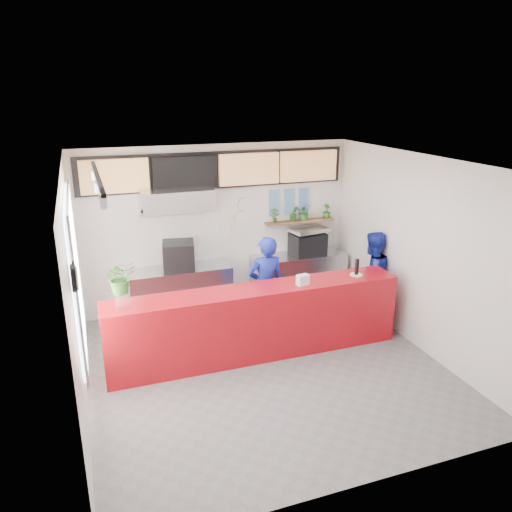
{
  "coord_description": "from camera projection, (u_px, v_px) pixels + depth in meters",
  "views": [
    {
      "loc": [
        -2.3,
        -6.04,
        3.89
      ],
      "look_at": [
        0.1,
        0.7,
        1.5
      ],
      "focal_mm": 35.0,
      "sensor_mm": 36.0,
      "label": 1
    }
  ],
  "objects": [
    {
      "name": "herb_a",
      "position": [
        275.0,
        215.0,
        9.32
      ],
      "size": [
        0.16,
        0.12,
        0.28
      ],
      "primitive_type": "imported",
      "rotation": [
        0.0,
        0.0,
        -0.13
      ],
      "color": "#2F6523",
      "rests_on": "herb_shelf"
    },
    {
      "name": "photo_frame_d",
      "position": [
        274.0,
        210.0,
        9.37
      ],
      "size": [
        0.2,
        0.02,
        0.25
      ],
      "primitive_type": "cube",
      "color": "#598CBF",
      "rests_on": "wall_back"
    },
    {
      "name": "espresso_tray",
      "position": [
        308.0,
        229.0,
        9.42
      ],
      "size": [
        0.78,
        0.61,
        0.07
      ],
      "primitive_type": "cube",
      "rotation": [
        0.0,
        0.0,
        0.19
      ],
      "color": "#B1B4B9",
      "rests_on": "espresso_machine"
    },
    {
      "name": "wall_right",
      "position": [
        418.0,
        253.0,
        7.68
      ],
      "size": [
        0.0,
        5.0,
        5.0
      ],
      "primitive_type": "plane",
      "rotation": [
        1.57,
        0.0,
        -1.57
      ],
      "color": "white",
      "rests_on": "ground"
    },
    {
      "name": "menu_board_mid_right",
      "position": [
        249.0,
        169.0,
        8.86
      ],
      "size": [
        1.1,
        0.1,
        0.55
      ],
      "primitive_type": "cube",
      "color": "tan",
      "rests_on": "wall_back"
    },
    {
      "name": "napkin_holder",
      "position": [
        303.0,
        280.0,
        7.48
      ],
      "size": [
        0.2,
        0.14,
        0.16
      ],
      "primitive_type": "cube",
      "rotation": [
        0.0,
        0.0,
        0.18
      ],
      "color": "white",
      "rests_on": "service_counter"
    },
    {
      "name": "basil_vase",
      "position": [
        121.0,
        277.0,
        6.56
      ],
      "size": [
        0.47,
        0.43,
        0.45
      ],
      "primitive_type": "imported",
      "rotation": [
        0.0,
        0.0,
        0.24
      ],
      "color": "#2F6523",
      "rests_on": "glass_vase"
    },
    {
      "name": "menu_board_far_right",
      "position": [
        308.0,
        166.0,
        9.23
      ],
      "size": [
        1.1,
        0.1,
        0.55
      ],
      "primitive_type": "cube",
      "color": "tan",
      "rests_on": "wall_back"
    },
    {
      "name": "cream_band",
      "position": [
        216.0,
        167.0,
        8.76
      ],
      "size": [
        5.0,
        0.02,
        0.8
      ],
      "primitive_type": "cube",
      "color": "beige",
      "rests_on": "wall_back"
    },
    {
      "name": "wall_clock_face",
      "position": [
        77.0,
        278.0,
        5.13
      ],
      "size": [
        0.02,
        0.26,
        0.26
      ],
      "primitive_type": "cylinder",
      "rotation": [
        0.0,
        1.57,
        0.0
      ],
      "color": "white",
      "rests_on": "wall_left"
    },
    {
      "name": "wall_left",
      "position": [
        75.0,
        296.0,
        6.09
      ],
      "size": [
        0.0,
        5.0,
        5.0
      ],
      "primitive_type": "plane",
      "rotation": [
        1.57,
        0.0,
        1.57
      ],
      "color": "white",
      "rests_on": "ground"
    },
    {
      "name": "dec_plate_a",
      "position": [
        226.0,
        214.0,
        9.06
      ],
      "size": [
        0.24,
        0.03,
        0.24
      ],
      "primitive_type": "cylinder",
      "rotation": [
        1.57,
        0.0,
        0.0
      ],
      "color": "silver",
      "rests_on": "wall_back"
    },
    {
      "name": "hood_lip",
      "position": [
        177.0,
        211.0,
        8.41
      ],
      "size": [
        1.2,
        0.69,
        0.31
      ],
      "primitive_type": "cube",
      "rotation": [
        -0.35,
        0.0,
        0.0
      ],
      "color": "#B2B5BA",
      "rests_on": "ceiling"
    },
    {
      "name": "staff_right",
      "position": [
        371.0,
        276.0,
        8.67
      ],
      "size": [
        0.87,
        0.73,
        1.61
      ],
      "primitive_type": "imported",
      "rotation": [
        0.0,
        0.0,
        3.31
      ],
      "color": "navy",
      "rests_on": "ground"
    },
    {
      "name": "photo_frame_c",
      "position": [
        304.0,
        194.0,
        9.48
      ],
      "size": [
        0.2,
        0.02,
        0.25
      ],
      "primitive_type": "cube",
      "color": "#598CBF",
      "rests_on": "wall_back"
    },
    {
      "name": "herb_b",
      "position": [
        294.0,
        213.0,
        9.44
      ],
      "size": [
        0.17,
        0.15,
        0.29
      ],
      "primitive_type": "imported",
      "rotation": [
        0.0,
        0.0,
        -0.1
      ],
      "color": "#2F6523",
      "rests_on": "herb_shelf"
    },
    {
      "name": "prep_bench",
      "position": [
        181.0,
        292.0,
        8.93
      ],
      "size": [
        1.8,
        0.6,
        0.9
      ],
      "primitive_type": "cube",
      "color": "#B2B5BA",
      "rests_on": "ground"
    },
    {
      "name": "herb_shelf",
      "position": [
        300.0,
        221.0,
        9.54
      ],
      "size": [
        1.4,
        0.18,
        0.04
      ],
      "primitive_type": "cube",
      "color": "brown",
      "rests_on": "wall_back"
    },
    {
      "name": "menu_board_far_left",
      "position": [
        115.0,
        176.0,
        8.12
      ],
      "size": [
        1.1,
        0.1,
        0.55
      ],
      "primitive_type": "cube",
      "color": "tan",
      "rests_on": "wall_back"
    },
    {
      "name": "dec_plate_c",
      "position": [
        226.0,
        230.0,
        9.15
      ],
      "size": [
        0.24,
        0.03,
        0.24
      ],
      "primitive_type": "cylinder",
      "rotation": [
        1.57,
        0.0,
        0.0
      ],
      "color": "silver",
      "rests_on": "wall_back"
    },
    {
      "name": "dec_plate_b",
      "position": [
        242.0,
        218.0,
        9.19
      ],
      "size": [
        0.24,
        0.03,
        0.24
      ],
      "primitive_type": "cylinder",
      "rotation": [
        1.57,
        0.0,
        0.0
      ],
      "color": "silver",
      "rests_on": "wall_back"
    },
    {
      "name": "herb_c",
      "position": [
        305.0,
        212.0,
        9.51
      ],
      "size": [
        0.35,
        0.32,
        0.31
      ],
      "primitive_type": "imported",
      "rotation": [
        0.0,
        0.0,
        -0.36
      ],
      "color": "#2F6523",
      "rests_on": "herb_shelf"
    },
    {
      "name": "track_rail",
      "position": [
        97.0,
        176.0,
        5.76
      ],
      "size": [
        0.05,
        2.4,
        0.04
      ],
      "primitive_type": "cube",
      "color": "black",
      "rests_on": "ceiling"
    },
    {
      "name": "staff_center",
      "position": [
        266.0,
        286.0,
        8.11
      ],
      "size": [
        0.62,
        0.41,
        1.69
      ],
      "primitive_type": "imported",
      "rotation": [
        0.0,
        0.0,
        3.13
      ],
      "color": "navy",
      "rests_on": "ground"
    },
    {
      "name": "extraction_hood",
      "position": [
        176.0,
        199.0,
        8.34
      ],
      "size": [
        1.2,
        0.7,
        0.35
      ],
      "primitive_type": "cube",
      "color": "#B2B5BA",
      "rests_on": "ceiling"
    },
    {
      "name": "window_pane",
      "position": [
        75.0,
        272.0,
        6.3
      ],
      "size": [
        0.04,
        2.2,
        1.9
      ],
      "primitive_type": "cube",
      "color": "silver",
      "rests_on": "wall_left"
    },
    {
      "name": "menu_board_mid_left",
      "position": [
        185.0,
        173.0,
        8.49
      ],
      "size": [
        1.1,
        0.1,
        0.55
      ],
      "primitive_type": "cube",
      "color": "black",
      "rests_on": "wall_back"
    },
    {
      "name": "photo_frame_e",
      "position": [
        289.0,
        208.0,
        9.47
      ],
      "size": [
        0.2,
        0.02,
        0.25
      ],
      "primitive_type": "cube",
      "color": "#598CBF",
      "rests_on": "wall_back"
    },
    {
      "name": "floor",
      "position": [
        266.0,
        367.0,
        7.36
      ],
      "size": [
        5.0,
        5.0,
        0.0
      ],
      "primitive_type": "plane",
      "color": "slate",
      "rests_on": "ground"
    },
    {
      "name": "service_counter",
      "position": [
        256.0,
        322.0,
        7.54
      ],
      "size": [
        4.5,
        0.6,
        1.1
      ],
      "primitive_type": "cube",
      "color": "#9F0B14",
      "rests_on": "ground"
    },
    {
      "name": "pepper_mill",
      "position": [
        357.0,
        267.0,
        7.85
      ],
      "size": [
        0.07,
        0.07,
        0.25
      ],
      "primitive_type": "cylinder",
      "rotation": [
        0.0,
        0.0,
        -0.18
      ],
      "color": "black",
      "rests_on": "white_plate"
    },
    {
      "name": "dec_plate_d",
      "position": [
        244.0,
        204.0,
        9.12
      ],
      "size": [
        0.24,
        0.03,
        0.24
      ],
      "primitive_type": "cylinder",
      "rotation": [
        1.57,
        0.0,
        0.0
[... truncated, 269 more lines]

